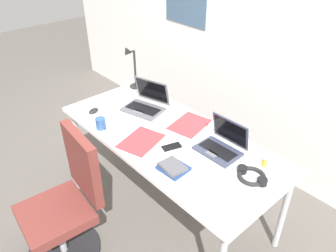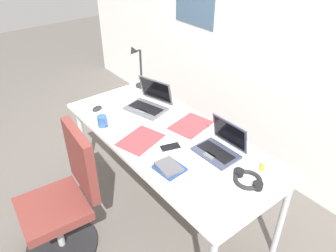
% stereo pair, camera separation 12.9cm
% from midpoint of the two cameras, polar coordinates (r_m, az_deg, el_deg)
% --- Properties ---
extents(ground_plane, '(12.00, 12.00, 0.00)m').
position_cam_midpoint_polar(ground_plane, '(2.91, 1.31, -13.69)').
color(ground_plane, '#56514C').
extents(wall_back, '(6.00, 0.13, 2.60)m').
position_cam_midpoint_polar(wall_back, '(2.94, 19.10, 15.22)').
color(wall_back, silver).
rests_on(wall_back, ground_plane).
extents(desk, '(1.80, 0.80, 0.74)m').
position_cam_midpoint_polar(desk, '(2.45, 1.51, -2.70)').
color(desk, white).
rests_on(desk, ground_plane).
extents(desk_lamp, '(0.12, 0.18, 0.40)m').
position_cam_midpoint_polar(desk_lamp, '(3.04, -4.07, 10.13)').
color(desk_lamp, black).
rests_on(desk_lamp, desk).
extents(laptop_mid_desk, '(0.30, 0.25, 0.22)m').
position_cam_midpoint_polar(laptop_mid_desk, '(2.27, 10.71, -3.62)').
color(laptop_mid_desk, '#33384C').
rests_on(laptop_mid_desk, desk).
extents(laptop_near_lamp, '(0.39, 0.36, 0.24)m').
position_cam_midpoint_polar(laptop_near_lamp, '(2.74, -1.99, 4.02)').
color(laptop_near_lamp, '#515459').
rests_on(laptop_near_lamp, desk).
extents(computer_mouse, '(0.08, 0.11, 0.03)m').
position_cam_midpoint_polar(computer_mouse, '(2.77, -10.97, 3.02)').
color(computer_mouse, black).
rests_on(computer_mouse, desk).
extents(cell_phone, '(0.10, 0.15, 0.01)m').
position_cam_midpoint_polar(cell_phone, '(2.30, 2.00, -3.69)').
color(cell_phone, black).
rests_on(cell_phone, desk).
extents(headphones, '(0.21, 0.18, 0.04)m').
position_cam_midpoint_polar(headphones, '(2.09, 15.50, -9.03)').
color(headphones, black).
rests_on(headphones, desk).
extents(pill_bottle, '(0.04, 0.04, 0.08)m').
position_cam_midpoint_polar(pill_bottle, '(2.19, 17.79, -6.54)').
color(pill_bottle, gold).
rests_on(pill_bottle, desk).
extents(book_stack, '(0.19, 0.17, 0.04)m').
position_cam_midpoint_polar(book_stack, '(2.10, 1.96, -7.28)').
color(book_stack, navy).
rests_on(book_stack, desk).
extents(paper_folder_near_lamp, '(0.31, 0.36, 0.01)m').
position_cam_midpoint_polar(paper_folder_near_lamp, '(2.37, -3.28, -2.47)').
color(paper_folder_near_lamp, red).
rests_on(paper_folder_near_lamp, desk).
extents(paper_folder_center, '(0.29, 0.35, 0.01)m').
position_cam_midpoint_polar(paper_folder_center, '(2.54, 5.44, 0.11)').
color(paper_folder_center, red).
rests_on(paper_folder_center, desk).
extents(coffee_mug, '(0.11, 0.08, 0.09)m').
position_cam_midpoint_polar(coffee_mug, '(2.54, -9.94, 0.81)').
color(coffee_mug, '#2D518C').
rests_on(coffee_mug, desk).
extents(office_chair, '(0.52, 0.56, 0.97)m').
position_cam_midpoint_polar(office_chair, '(2.45, -16.12, -13.25)').
color(office_chair, black).
rests_on(office_chair, ground_plane).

